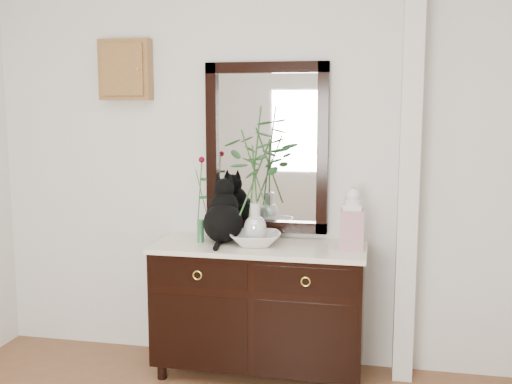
% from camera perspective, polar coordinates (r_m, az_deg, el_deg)
% --- Properties ---
extents(wall_back, '(3.60, 0.04, 2.70)m').
position_cam_1_polar(wall_back, '(3.94, -0.40, 2.92)').
color(wall_back, silver).
rests_on(wall_back, ground).
extents(pilaster, '(0.12, 0.20, 2.70)m').
position_cam_1_polar(pilaster, '(3.77, 14.37, 2.43)').
color(pilaster, silver).
rests_on(pilaster, ground).
extents(sideboard, '(1.33, 0.52, 0.82)m').
position_cam_1_polar(sideboard, '(3.86, 0.30, -10.52)').
color(sideboard, black).
rests_on(sideboard, ground).
extents(wall_mirror, '(0.80, 0.06, 1.10)m').
position_cam_1_polar(wall_mirror, '(3.90, 1.00, 4.19)').
color(wall_mirror, black).
rests_on(wall_mirror, wall_back).
extents(key_cabinet, '(0.35, 0.10, 0.40)m').
position_cam_1_polar(key_cabinet, '(4.15, -12.32, 11.30)').
color(key_cabinet, brown).
rests_on(key_cabinet, wall_back).
extents(cat, '(0.34, 0.40, 0.41)m').
position_cam_1_polar(cat, '(3.82, -3.15, -1.72)').
color(cat, black).
rests_on(cat, sideboard).
extents(lotus_bowl, '(0.37, 0.37, 0.08)m').
position_cam_1_polar(lotus_bowl, '(3.75, -0.08, -4.48)').
color(lotus_bowl, silver).
rests_on(lotus_bowl, sideboard).
extents(vase_branches, '(0.48, 0.48, 0.85)m').
position_cam_1_polar(vase_branches, '(3.68, -0.08, 1.72)').
color(vase_branches, silver).
rests_on(vase_branches, lotus_bowl).
extents(bud_vase_rose, '(0.08, 0.08, 0.56)m').
position_cam_1_polar(bud_vase_rose, '(3.80, -5.35, -0.66)').
color(bud_vase_rose, '#2D6A3B').
rests_on(bud_vase_rose, sideboard).
extents(ginger_jar, '(0.15, 0.15, 0.38)m').
position_cam_1_polar(ginger_jar, '(3.67, 9.15, -2.43)').
color(ginger_jar, silver).
rests_on(ginger_jar, sideboard).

